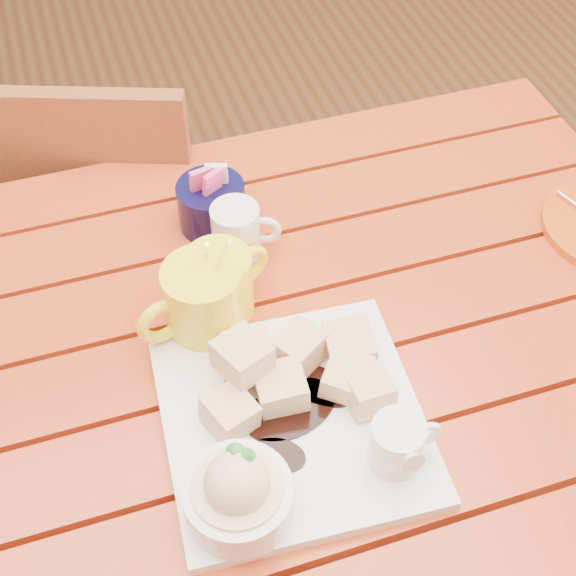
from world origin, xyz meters
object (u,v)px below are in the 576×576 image
object	(u,v)px
coffee_mug_right	(221,282)
dessert_plate	(285,431)
table	(254,392)
coffee_mug_left	(202,302)
chair_far	(101,231)

from	to	relation	value
coffee_mug_right	dessert_plate	bearing A→B (deg)	-110.30
table	coffee_mug_right	world-z (taller)	coffee_mug_right
coffee_mug_left	dessert_plate	bearing A→B (deg)	-90.49
coffee_mug_left	chair_far	xyz separation A→B (m)	(-0.10, 0.50, -0.32)
table	dessert_plate	bearing A→B (deg)	-91.61
coffee_mug_left	chair_far	bearing A→B (deg)	86.76
coffee_mug_left	coffee_mug_right	size ratio (longest dim) A/B	1.15
coffee_mug_right	chair_far	distance (m)	0.58
dessert_plate	chair_far	distance (m)	0.76
dessert_plate	table	bearing A→B (deg)	88.39
table	coffee_mug_left	distance (m)	0.17
coffee_mug_left	table	bearing A→B (deg)	-50.76
coffee_mug_left	coffee_mug_right	world-z (taller)	coffee_mug_left
table	chair_far	xyz separation A→B (m)	(-0.15, 0.53, -0.16)
coffee_mug_right	chair_far	size ratio (longest dim) A/B	0.16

